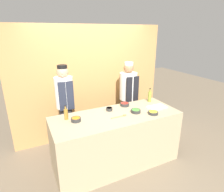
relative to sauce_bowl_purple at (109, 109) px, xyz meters
name	(u,v)px	position (x,y,z in m)	size (l,w,h in m)	color
ground_plane	(116,162)	(0.03, -0.21, -0.98)	(14.00, 14.00, 0.00)	#756651
cabinet_wall	(90,83)	(0.03, 1.03, 0.22)	(3.33, 0.18, 2.40)	#B7844C
counter	(116,140)	(0.03, -0.21, -0.50)	(2.15, 0.84, 0.95)	tan
sauce_bowl_purple	(109,109)	(0.00, 0.00, 0.00)	(0.11, 0.11, 0.05)	#2D2D2D
sauce_bowl_orange	(76,119)	(-0.64, -0.15, 0.00)	(0.15, 0.15, 0.06)	#2D2D2D
sauce_bowl_yellow	(153,113)	(0.60, -0.46, 0.00)	(0.16, 0.16, 0.05)	#2D2D2D
sauce_bowl_green	(136,111)	(0.37, -0.27, 0.00)	(0.16, 0.16, 0.05)	#2D2D2D
sauce_bowl_red	(125,104)	(0.35, 0.07, 0.00)	(0.16, 0.16, 0.06)	#2D2D2D
cutting_board	(157,107)	(0.83, -0.26, -0.02)	(0.34, 0.20, 0.02)	white
bottle_vinegar	(66,114)	(-0.76, -0.01, 0.06)	(0.06, 0.06, 0.24)	olive
bottle_oil	(150,96)	(0.90, 0.05, 0.08)	(0.06, 0.06, 0.28)	olive
wooden_spoon	(121,116)	(0.07, -0.31, -0.02)	(0.28, 0.05, 0.03)	#B2844C
chef_left	(66,107)	(-0.64, 0.54, -0.04)	(0.33, 0.33, 1.71)	#28282D
chef_right	(128,98)	(0.70, 0.54, -0.08)	(0.36, 0.36, 1.67)	#28282D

